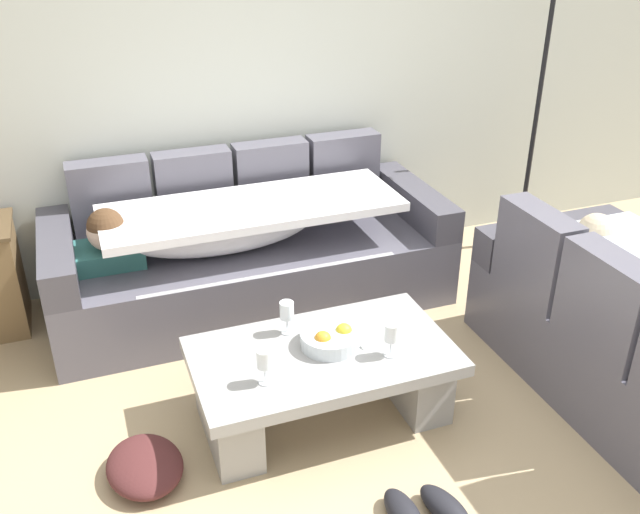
{
  "coord_description": "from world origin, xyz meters",
  "views": [
    {
      "loc": [
        -1.1,
        -2.01,
        2.23
      ],
      "look_at": [
        0.02,
        1.03,
        0.55
      ],
      "focal_mm": 38.93,
      "sensor_mm": 36.0,
      "label": 1
    }
  ],
  "objects_px": {
    "wine_glass_near_right": "(391,334)",
    "pair_of_shoes": "(425,511)",
    "wine_glass_near_left": "(264,360)",
    "floor_lamp": "(538,92)",
    "coffee_table": "(323,376)",
    "fruit_bowl": "(331,338)",
    "couch_along_wall": "(245,253)",
    "crumpled_garment": "(145,466)",
    "wine_glass_far_back": "(287,312)",
    "open_magazine": "(372,329)"
  },
  "relations": [
    {
      "from": "fruit_bowl",
      "to": "couch_along_wall",
      "type": "bearing_deg",
      "value": 95.59
    },
    {
      "from": "crumpled_garment",
      "to": "wine_glass_far_back",
      "type": "bearing_deg",
      "value": 22.5
    },
    {
      "from": "pair_of_shoes",
      "to": "couch_along_wall",
      "type": "bearing_deg",
      "value": 96.76
    },
    {
      "from": "open_magazine",
      "to": "pair_of_shoes",
      "type": "distance_m",
      "value": 0.89
    },
    {
      "from": "fruit_bowl",
      "to": "wine_glass_near_left",
      "type": "bearing_deg",
      "value": -155.97
    },
    {
      "from": "crumpled_garment",
      "to": "wine_glass_near_left",
      "type": "bearing_deg",
      "value": -2.47
    },
    {
      "from": "open_magazine",
      "to": "pair_of_shoes",
      "type": "height_order",
      "value": "open_magazine"
    },
    {
      "from": "floor_lamp",
      "to": "crumpled_garment",
      "type": "xyz_separation_m",
      "value": [
        -2.8,
        -1.35,
        -1.06
      ]
    },
    {
      "from": "wine_glass_far_back",
      "to": "crumpled_garment",
      "type": "relative_size",
      "value": 0.42
    },
    {
      "from": "pair_of_shoes",
      "to": "crumpled_garment",
      "type": "distance_m",
      "value": 1.2
    },
    {
      "from": "couch_along_wall",
      "to": "coffee_table",
      "type": "bearing_deg",
      "value": -87.02
    },
    {
      "from": "wine_glass_near_left",
      "to": "floor_lamp",
      "type": "height_order",
      "value": "floor_lamp"
    },
    {
      "from": "fruit_bowl",
      "to": "wine_glass_far_back",
      "type": "bearing_deg",
      "value": 131.97
    },
    {
      "from": "couch_along_wall",
      "to": "open_magazine",
      "type": "height_order",
      "value": "couch_along_wall"
    },
    {
      "from": "wine_glass_near_right",
      "to": "wine_glass_far_back",
      "type": "distance_m",
      "value": 0.51
    },
    {
      "from": "coffee_table",
      "to": "fruit_bowl",
      "type": "bearing_deg",
      "value": 30.8
    },
    {
      "from": "fruit_bowl",
      "to": "wine_glass_near_left",
      "type": "height_order",
      "value": "wine_glass_near_left"
    },
    {
      "from": "wine_glass_near_left",
      "to": "open_magazine",
      "type": "xyz_separation_m",
      "value": [
        0.6,
        0.21,
        -0.11
      ]
    },
    {
      "from": "floor_lamp",
      "to": "pair_of_shoes",
      "type": "xyz_separation_m",
      "value": [
        -1.78,
        -1.97,
        -1.07
      ]
    },
    {
      "from": "couch_along_wall",
      "to": "crumpled_garment",
      "type": "relative_size",
      "value": 5.82
    },
    {
      "from": "fruit_bowl",
      "to": "wine_glass_near_left",
      "type": "relative_size",
      "value": 1.69
    },
    {
      "from": "couch_along_wall",
      "to": "floor_lamp",
      "type": "distance_m",
      "value": 2.16
    },
    {
      "from": "wine_glass_near_left",
      "to": "pair_of_shoes",
      "type": "distance_m",
      "value": 0.89
    },
    {
      "from": "wine_glass_near_left",
      "to": "open_magazine",
      "type": "bearing_deg",
      "value": 19.53
    },
    {
      "from": "fruit_bowl",
      "to": "pair_of_shoes",
      "type": "distance_m",
      "value": 0.86
    },
    {
      "from": "coffee_table",
      "to": "fruit_bowl",
      "type": "xyz_separation_m",
      "value": [
        0.05,
        0.03,
        0.18
      ]
    },
    {
      "from": "wine_glass_near_left",
      "to": "wine_glass_near_right",
      "type": "bearing_deg",
      "value": -0.44
    },
    {
      "from": "crumpled_garment",
      "to": "coffee_table",
      "type": "bearing_deg",
      "value": 7.18
    },
    {
      "from": "wine_glass_far_back",
      "to": "open_magazine",
      "type": "bearing_deg",
      "value": -17.54
    },
    {
      "from": "couch_along_wall",
      "to": "fruit_bowl",
      "type": "distance_m",
      "value": 1.15
    },
    {
      "from": "wine_glass_near_left",
      "to": "pair_of_shoes",
      "type": "xyz_separation_m",
      "value": [
        0.48,
        -0.6,
        -0.45
      ]
    },
    {
      "from": "wine_glass_far_back",
      "to": "pair_of_shoes",
      "type": "distance_m",
      "value": 1.07
    },
    {
      "from": "wine_glass_near_right",
      "to": "pair_of_shoes",
      "type": "relative_size",
      "value": 0.51
    },
    {
      "from": "wine_glass_near_left",
      "to": "wine_glass_near_right",
      "type": "height_order",
      "value": "same"
    },
    {
      "from": "couch_along_wall",
      "to": "wine_glass_far_back",
      "type": "xyz_separation_m",
      "value": [
        -0.04,
        -0.97,
        0.16
      ]
    },
    {
      "from": "wine_glass_near_left",
      "to": "floor_lamp",
      "type": "distance_m",
      "value": 2.72
    },
    {
      "from": "coffee_table",
      "to": "floor_lamp",
      "type": "xyz_separation_m",
      "value": [
        1.95,
        1.24,
        0.88
      ]
    },
    {
      "from": "wine_glass_near_right",
      "to": "pair_of_shoes",
      "type": "xyz_separation_m",
      "value": [
        -0.11,
        -0.59,
        -0.45
      ]
    },
    {
      "from": "couch_along_wall",
      "to": "pair_of_shoes",
      "type": "xyz_separation_m",
      "value": [
        0.23,
        -1.9,
        -0.29
      ]
    },
    {
      "from": "couch_along_wall",
      "to": "crumpled_garment",
      "type": "xyz_separation_m",
      "value": [
        -0.79,
        -1.28,
        -0.27
      ]
    },
    {
      "from": "coffee_table",
      "to": "floor_lamp",
      "type": "distance_m",
      "value": 2.47
    },
    {
      "from": "couch_along_wall",
      "to": "wine_glass_near_right",
      "type": "relative_size",
      "value": 14.04
    },
    {
      "from": "wine_glass_far_back",
      "to": "pair_of_shoes",
      "type": "bearing_deg",
      "value": -73.9
    },
    {
      "from": "couch_along_wall",
      "to": "crumpled_garment",
      "type": "distance_m",
      "value": 1.53
    },
    {
      "from": "fruit_bowl",
      "to": "floor_lamp",
      "type": "relative_size",
      "value": 0.14
    },
    {
      "from": "wine_glass_near_right",
      "to": "pair_of_shoes",
      "type": "height_order",
      "value": "wine_glass_near_right"
    },
    {
      "from": "couch_along_wall",
      "to": "wine_glass_far_back",
      "type": "distance_m",
      "value": 0.99
    },
    {
      "from": "couch_along_wall",
      "to": "wine_glass_near_left",
      "type": "relative_size",
      "value": 14.04
    },
    {
      "from": "wine_glass_near_right",
      "to": "open_magazine",
      "type": "distance_m",
      "value": 0.24
    },
    {
      "from": "pair_of_shoes",
      "to": "crumpled_garment",
      "type": "xyz_separation_m",
      "value": [
        -1.02,
        0.62,
        0.01
      ]
    }
  ]
}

